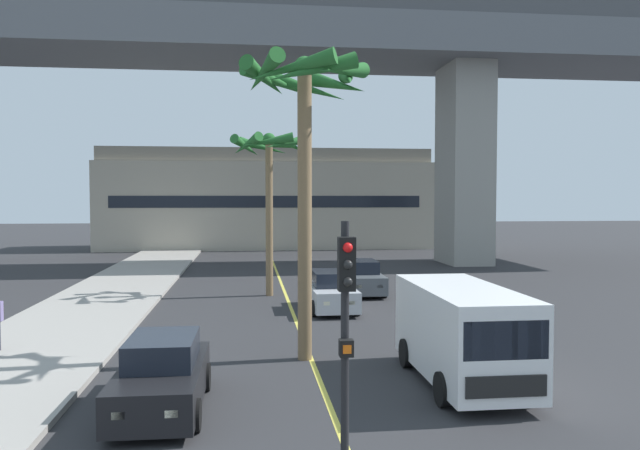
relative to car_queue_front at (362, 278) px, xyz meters
name	(u,v)px	position (x,y,z in m)	size (l,w,h in m)	color
sidewalk_left	(9,367)	(-11.59, -11.57, -0.65)	(4.80, 80.00, 0.15)	#9E9991
lane_stripe_center	(291,309)	(-3.59, -3.57, -0.72)	(0.14, 56.00, 0.01)	#DBCC4C
bridge_overpass	(296,54)	(-2.10, 12.32, 13.22)	(61.35, 8.00, 17.69)	slate
pier_building_backdrop	(267,200)	(-3.59, 27.65, 3.60)	(29.08, 8.04, 8.77)	#BCB29E
car_queue_front	(362,278)	(0.00, 0.00, 0.00)	(1.91, 4.14, 1.56)	#4C5156
car_queue_second	(331,292)	(-2.03, -4.04, 0.00)	(1.90, 4.13, 1.56)	#B7BABF
car_queue_third	(162,377)	(-7.16, -15.15, 0.00)	(1.87, 4.12, 1.56)	black
delivery_van	(462,331)	(-0.18, -14.11, 0.57)	(2.16, 5.25, 2.36)	white
traffic_light_median_near	(346,325)	(-3.95, -19.80, 1.99)	(0.24, 0.37, 4.20)	black
palm_tree_near_median	(269,159)	(-4.33, -0.09, 5.57)	(3.57, 3.64, 7.48)	brown
palm_tree_mid_median	(305,108)	(-3.76, -11.43, 6.26)	(3.68, 3.68, 8.40)	brown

